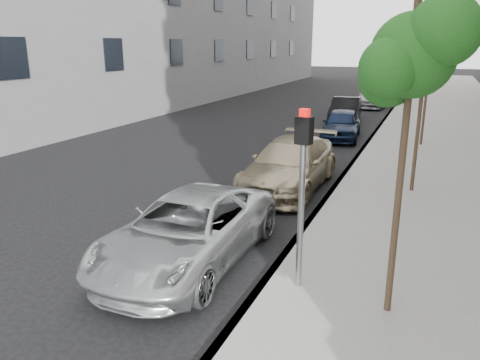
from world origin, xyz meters
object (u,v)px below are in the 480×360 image
Objects in this scene: tree_near at (415,56)px; suv at (290,164)px; tree_mid at (427,58)px; sedan_rear at (375,97)px; sedan_blue at (341,124)px; minivan at (188,230)px; signal_pole at (302,179)px; sedan_black at (345,110)px; tree_far at (434,29)px.

tree_near is 0.93× the size of suv.
sedan_rear is (-3.33, 18.49, -3.04)m from tree_mid.
sedan_rear is at bearing 84.52° from sedan_blue.
suv is 7.77m from sedan_blue.
sedan_rear is (0.40, 24.46, -0.01)m from minivan.
tree_mid is 4.51m from suv.
signal_pole is 0.63× the size of minivan.
sedan_black is at bearing 108.90° from tree_mid.
tree_near is at bearing -74.70° from sedan_rear.
tree_far is 5.14m from sedan_blue.
tree_far is 8.76m from suv.
sedan_rear is at bearing 97.58° from tree_near.
sedan_rear is (0.64, 6.91, -0.01)m from sedan_black.
tree_far is 1.13× the size of minivan.
suv is (-3.33, -0.64, -2.97)m from tree_mid.
signal_pole is at bearing -103.21° from tree_mid.
signal_pole is (-1.48, -12.80, -2.52)m from tree_far.
tree_near is at bearing -90.00° from tree_far.
signal_pole is at bearing 172.37° from tree_near.
tree_near reaches higher than sedan_rear.
sedan_rear is at bearing 105.51° from tree_far.
sedan_black is at bearing 90.96° from minivan.
minivan is 13.10m from sedan_blue.
tree_near is 1.52× the size of signal_pole.
tree_near is 7.44m from suv.
tree_far is 13.58m from minivan.
tree_near is 1.14× the size of sedan_black.
tree_near is 13.02m from tree_far.
sedan_black is (-3.96, 18.08, -3.22)m from tree_near.
suv is at bearing 120.89° from signal_pole.
tree_mid reaches higher than sedan_rear.
minivan is (-2.25, 0.33, -1.34)m from signal_pole.
tree_near is 4.95m from minivan.
sedan_black is (-0.64, 12.22, -0.05)m from suv.
suv is at bearing -114.98° from tree_far.
tree_near is 0.96× the size of minivan.
minivan reaches higher than sedan_black.
signal_pole is 2.64m from minivan.
sedan_rear is at bearing 89.25° from minivan.
tree_mid is at bearing 11.63° from suv.
signal_pole reaches higher than sedan_blue.
suv is 12.24m from sedan_black.
suv is at bearing 119.59° from tree_near.
minivan is at bearing -121.97° from tree_mid.
sedan_rear is (-3.33, 24.99, -3.23)m from tree_near.
tree_far is (0.00, 6.50, 0.85)m from tree_mid.
minivan is (-3.73, -5.97, -3.02)m from tree_mid.
minivan is at bearing -93.59° from suv.
sedan_blue is at bearing -86.40° from sedan_black.
suv reaches higher than minivan.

